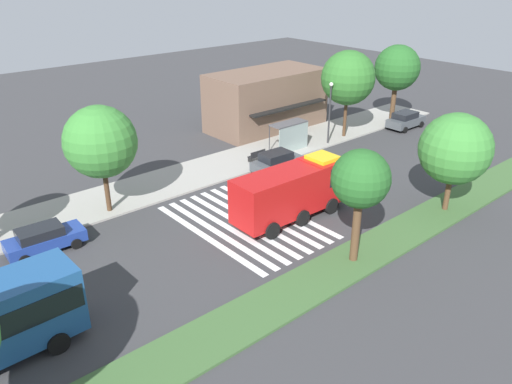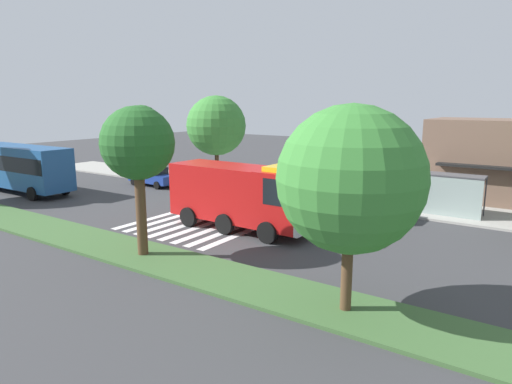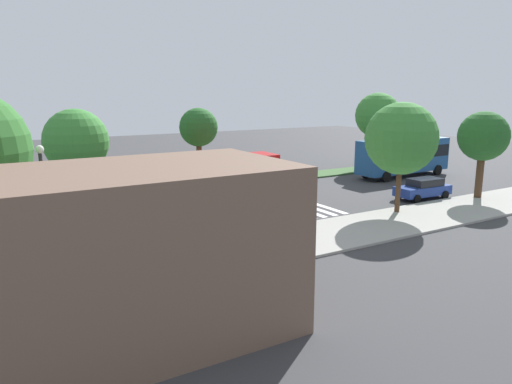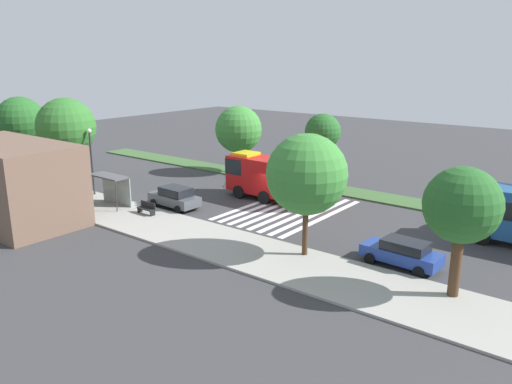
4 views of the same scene
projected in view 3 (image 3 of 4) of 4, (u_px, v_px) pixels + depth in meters
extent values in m
plane|color=#38383A|center=(243.00, 206.00, 34.34)|extent=(120.00, 120.00, 0.00)
cube|color=#9E9B93|center=(320.00, 236.00, 26.94)|extent=(60.00, 5.26, 0.14)
cube|color=#3D6033|center=(199.00, 187.00, 40.76)|extent=(60.00, 3.00, 0.14)
cube|color=silver|center=(298.00, 198.00, 36.78)|extent=(0.45, 11.10, 0.01)
cube|color=silver|center=(289.00, 200.00, 36.33)|extent=(0.45, 11.10, 0.01)
cube|color=silver|center=(279.00, 201.00, 35.88)|extent=(0.45, 11.10, 0.01)
cube|color=silver|center=(269.00, 203.00, 35.43)|extent=(0.45, 11.10, 0.01)
cube|color=silver|center=(258.00, 204.00, 34.97)|extent=(0.45, 11.10, 0.01)
cube|color=silver|center=(248.00, 205.00, 34.52)|extent=(0.45, 11.10, 0.01)
cube|color=silver|center=(237.00, 207.00, 34.07)|extent=(0.45, 11.10, 0.01)
cube|color=silver|center=(225.00, 208.00, 33.62)|extent=(0.45, 11.10, 0.01)
cube|color=#B71414|center=(185.00, 180.00, 33.35)|extent=(2.53, 2.59, 2.95)
cube|color=#B71414|center=(238.00, 175.00, 35.36)|extent=(5.84, 2.65, 2.92)
cube|color=black|center=(180.00, 172.00, 33.04)|extent=(1.84, 2.60, 1.30)
cube|color=silver|center=(168.00, 199.00, 32.95)|extent=(0.29, 2.55, 0.50)
cube|color=yellow|center=(185.00, 157.00, 33.02)|extent=(1.77, 1.81, 0.24)
cylinder|color=black|center=(196.00, 204.00, 32.69)|extent=(1.11, 0.32, 1.10)
cylinder|color=black|center=(183.00, 197.00, 34.85)|extent=(1.11, 0.32, 1.10)
cylinder|color=black|center=(263.00, 195.00, 35.29)|extent=(1.11, 0.32, 1.10)
cylinder|color=black|center=(247.00, 189.00, 37.44)|extent=(1.11, 0.32, 1.10)
cylinder|color=black|center=(232.00, 199.00, 34.02)|extent=(1.11, 0.32, 1.10)
cylinder|color=black|center=(217.00, 193.00, 36.18)|extent=(1.11, 0.32, 1.10)
cube|color=navy|center=(422.00, 190.00, 36.53)|extent=(4.53, 2.00, 0.70)
cube|color=black|center=(425.00, 182.00, 36.50)|extent=(2.57, 1.68, 0.56)
cylinder|color=black|center=(417.00, 199.00, 35.16)|extent=(0.65, 0.25, 0.64)
cylinder|color=black|center=(399.00, 194.00, 36.69)|extent=(0.65, 0.25, 0.64)
cylinder|color=black|center=(445.00, 195.00, 36.51)|extent=(0.65, 0.25, 0.64)
cylinder|color=black|center=(427.00, 191.00, 38.04)|extent=(0.65, 0.25, 0.64)
cube|color=#474C51|center=(197.00, 224.00, 27.13)|extent=(4.44, 2.01, 0.74)
cube|color=black|center=(201.00, 212.00, 27.09)|extent=(2.51, 1.72, 0.65)
cylinder|color=black|center=(179.00, 238.00, 25.73)|extent=(0.65, 0.24, 0.64)
cylinder|color=black|center=(168.00, 230.00, 27.32)|extent=(0.65, 0.24, 0.64)
cylinder|color=black|center=(227.00, 231.00, 27.09)|extent=(0.65, 0.24, 0.64)
cylinder|color=black|center=(214.00, 223.00, 28.67)|extent=(0.65, 0.24, 0.64)
cube|color=navy|center=(403.00, 155.00, 45.90)|extent=(10.24, 2.73, 3.11)
cube|color=black|center=(404.00, 151.00, 45.83)|extent=(10.04, 2.78, 1.12)
cylinder|color=black|center=(417.00, 167.00, 49.13)|extent=(1.01, 0.32, 1.00)
cylinder|color=black|center=(437.00, 170.00, 47.01)|extent=(1.01, 0.32, 1.00)
cylinder|color=black|center=(366.00, 173.00, 45.44)|extent=(1.01, 0.32, 1.00)
cylinder|color=black|center=(386.00, 177.00, 43.32)|extent=(1.01, 0.32, 1.00)
cube|color=#4C4C51|center=(142.00, 213.00, 22.12)|extent=(3.50, 1.40, 0.12)
cube|color=#8C9E99|center=(139.00, 235.00, 22.93)|extent=(3.50, 0.08, 2.40)
cylinder|color=#333338|center=(182.00, 236.00, 22.68)|extent=(0.08, 0.08, 2.40)
cylinder|color=#333338|center=(110.00, 248.00, 20.97)|extent=(0.08, 0.08, 2.40)
cube|color=black|center=(217.00, 240.00, 24.77)|extent=(1.60, 0.50, 0.08)
cube|color=black|center=(215.00, 234.00, 24.90)|extent=(1.60, 0.06, 0.45)
cube|color=black|center=(230.00, 242.00, 25.17)|extent=(0.08, 0.45, 0.37)
cube|color=black|center=(205.00, 246.00, 24.45)|extent=(0.08, 0.45, 0.37)
cylinder|color=#2D2D30|center=(46.00, 213.00, 21.14)|extent=(0.16, 0.16, 5.30)
sphere|color=white|center=(40.00, 149.00, 20.56)|extent=(0.36, 0.36, 0.36)
cube|color=brown|center=(111.00, 258.00, 15.21)|extent=(11.77, 5.89, 5.72)
cube|color=black|center=(88.00, 234.00, 18.03)|extent=(9.42, 0.80, 0.16)
cylinder|color=#47301E|center=(479.00, 175.00, 36.26)|extent=(0.54, 0.54, 3.37)
sphere|color=#235B23|center=(483.00, 136.00, 35.65)|extent=(3.69, 3.69, 3.69)
cylinder|color=#47301E|center=(398.00, 188.00, 31.90)|extent=(0.33, 0.33, 3.26)
sphere|color=#387F33|center=(401.00, 138.00, 31.23)|extent=(4.73, 4.73, 4.73)
cylinder|color=#513823|center=(376.00, 149.00, 50.64)|extent=(0.45, 0.45, 3.85)
sphere|color=#387F33|center=(378.00, 115.00, 49.91)|extent=(4.66, 4.66, 4.66)
cylinder|color=#513823|center=(199.00, 164.00, 40.39)|extent=(0.46, 0.46, 3.89)
sphere|color=#235B23|center=(198.00, 127.00, 39.76)|extent=(3.20, 3.20, 3.20)
cylinder|color=#513823|center=(79.00, 181.00, 35.60)|extent=(0.36, 0.36, 2.72)
sphere|color=#387F33|center=(76.00, 141.00, 34.98)|extent=(4.71, 4.71, 4.71)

